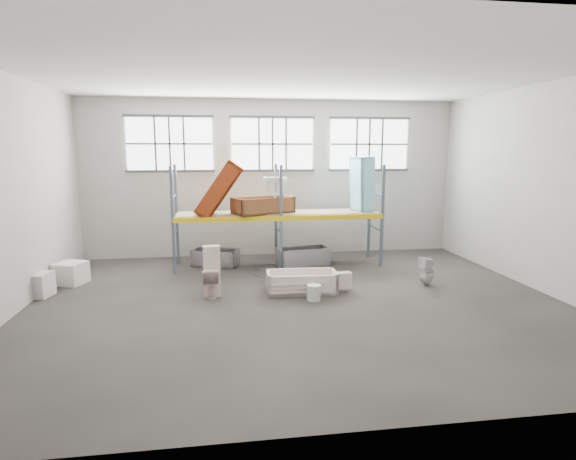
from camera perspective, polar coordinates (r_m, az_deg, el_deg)
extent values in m
cube|color=#443F3A|center=(10.70, 1.17, -9.04)|extent=(12.00, 10.00, 0.10)
cube|color=silver|center=(10.26, 1.28, 19.03)|extent=(12.00, 10.00, 0.10)
cube|color=#A3A197|center=(15.16, -1.94, 6.37)|extent=(12.00, 0.10, 5.00)
cube|color=#BCB9AE|center=(5.29, 10.27, -0.18)|extent=(12.00, 0.10, 5.00)
cube|color=#B2AFA5|center=(10.94, -31.90, 3.58)|extent=(0.10, 10.00, 5.00)
cube|color=#9E9B92|center=(12.66, 29.44, 4.44)|extent=(0.10, 10.00, 5.00)
cube|color=white|center=(15.01, -14.36, 10.24)|extent=(2.60, 0.04, 1.60)
cube|color=white|center=(15.02, -1.92, 10.53)|extent=(2.60, 0.04, 1.60)
cube|color=white|center=(15.70, 9.96, 10.36)|extent=(2.60, 0.04, 1.60)
cube|color=slate|center=(13.09, -14.01, 1.14)|extent=(0.08, 0.08, 3.00)
cube|color=slate|center=(14.28, -13.55, 1.85)|extent=(0.08, 0.08, 3.00)
cube|color=slate|center=(13.13, -0.88, 1.46)|extent=(0.08, 0.08, 3.00)
cube|color=slate|center=(14.31, -1.50, 2.14)|extent=(0.08, 0.08, 3.00)
cube|color=slate|center=(13.84, 11.54, 1.69)|extent=(0.08, 0.08, 3.00)
cube|color=slate|center=(14.96, 9.99, 2.33)|extent=(0.08, 0.08, 3.00)
cube|color=yellow|center=(13.13, -0.88, 1.46)|extent=(6.00, 0.10, 0.14)
cube|color=yellow|center=(14.31, -1.50, 2.14)|extent=(6.00, 0.10, 0.14)
cube|color=gray|center=(13.71, -1.20, 2.15)|extent=(5.90, 1.10, 0.03)
cylinder|color=black|center=(13.24, -0.75, -5.10)|extent=(1.80, 1.80, 0.00)
cube|color=beige|center=(11.42, 6.75, -6.15)|extent=(0.42, 0.23, 0.39)
imported|color=beige|center=(11.13, 2.60, -7.16)|extent=(0.50, 0.50, 0.14)
imported|color=beige|center=(11.13, -9.48, -6.29)|extent=(0.40, 0.69, 0.69)
cube|color=beige|center=(11.04, -9.35, -5.02)|extent=(0.40, 0.27, 1.21)
imported|color=silver|center=(12.36, 16.74, -4.84)|extent=(0.41, 0.40, 0.74)
imported|color=silver|center=(13.36, -1.61, 4.17)|extent=(0.73, 0.60, 0.60)
cylinder|color=silver|center=(10.72, 3.19, -7.70)|extent=(0.34, 0.34, 0.37)
cube|color=beige|center=(12.47, -28.60, -5.94)|extent=(0.76, 0.68, 0.56)
cube|color=silver|center=(13.23, -25.17, -4.82)|extent=(0.86, 0.86, 0.56)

